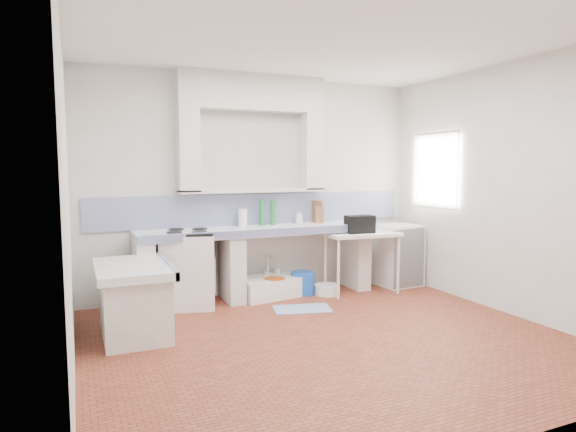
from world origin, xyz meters
name	(u,v)px	position (x,y,z in m)	size (l,w,h in m)	color
floor	(330,339)	(0.00, 0.00, 0.00)	(4.50, 4.50, 0.00)	brown
ceiling	(332,39)	(0.00, 0.00, 2.80)	(4.50, 4.50, 0.00)	silver
wall_back	(257,186)	(0.00, 2.00, 1.40)	(4.50, 4.50, 0.00)	silver
wall_front	(501,212)	(0.00, -2.00, 1.40)	(4.50, 4.50, 0.00)	silver
wall_left	(67,200)	(-2.25, 0.00, 1.40)	(4.50, 4.50, 0.00)	silver
wall_right	(508,189)	(2.25, 0.00, 1.40)	(4.50, 4.50, 0.00)	silver
alcove_mass	(253,93)	(-0.10, 1.88, 2.58)	(1.90, 0.25, 0.45)	silver
window_frame	(447,171)	(2.42, 1.20, 1.60)	(0.35, 0.86, 1.06)	#3C2613
lace_valance	(439,142)	(2.28, 1.20, 1.98)	(0.01, 0.84, 0.24)	white
counter_slab	(258,230)	(-0.10, 1.70, 0.86)	(3.00, 0.60, 0.08)	white
counter_lip	(266,233)	(-0.10, 1.42, 0.86)	(3.00, 0.04, 0.10)	navy
counter_pier_left	(144,275)	(-1.50, 1.70, 0.41)	(0.20, 0.55, 0.82)	silver
counter_pier_mid	(232,268)	(-0.45, 1.70, 0.41)	(0.20, 0.55, 0.82)	silver
counter_pier_right	(354,257)	(1.30, 1.70, 0.41)	(0.20, 0.55, 0.82)	silver
peninsula_top	(133,269)	(-1.70, 0.90, 0.66)	(0.70, 1.10, 0.08)	white
peninsula_base	(134,304)	(-1.70, 0.90, 0.31)	(0.60, 1.00, 0.62)	silver
peninsula_lip	(167,266)	(-1.37, 0.90, 0.66)	(0.04, 1.10, 0.10)	navy
backsplash	(258,209)	(0.00, 1.99, 1.10)	(4.27, 0.03, 0.40)	navy
stove	(188,270)	(-0.99, 1.68, 0.43)	(0.61, 0.59, 0.87)	white
sink	(273,287)	(0.09, 1.70, 0.11)	(0.93, 0.50, 0.22)	white
side_table	(361,262)	(1.24, 1.43, 0.40)	(0.95, 0.53, 0.04)	white
fridge	(397,255)	(1.91, 1.57, 0.42)	(0.55, 0.55, 0.85)	white
bucket_red	(253,287)	(-0.16, 1.74, 0.13)	(0.27, 0.27, 0.25)	#D12B49
bucket_orange	(275,288)	(0.07, 1.58, 0.13)	(0.27, 0.27, 0.25)	#CB4906
bucket_blue	(303,283)	(0.49, 1.64, 0.15)	(0.31, 0.31, 0.29)	blue
basin_white	(327,289)	(0.77, 1.49, 0.06)	(0.33, 0.33, 0.13)	white
water_bottle_a	(267,282)	(0.07, 1.85, 0.15)	(0.08, 0.08, 0.29)	silver
water_bottle_b	(277,280)	(0.21, 1.85, 0.16)	(0.09, 0.09, 0.32)	silver
black_bag	(360,224)	(1.20, 1.40, 0.91)	(0.36, 0.21, 0.23)	black
green_bottle_a	(262,212)	(0.01, 1.85, 1.07)	(0.07, 0.07, 0.34)	#1D6D36
green_bottle_b	(273,213)	(0.16, 1.85, 1.06)	(0.07, 0.07, 0.32)	#1D6D36
knife_block	(319,215)	(0.81, 1.80, 1.01)	(0.11, 0.09, 0.22)	brown
cutting_board	(317,212)	(0.80, 1.85, 1.05)	(0.02, 0.22, 0.30)	brown
paper_towel	(243,218)	(-0.26, 1.85, 1.01)	(0.11, 0.11, 0.22)	white
soap_bottle	(299,217)	(0.53, 1.85, 0.99)	(0.08, 0.08, 0.18)	white
rug	(302,309)	(0.18, 1.00, 0.01)	(0.66, 0.38, 0.01)	#3C579C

